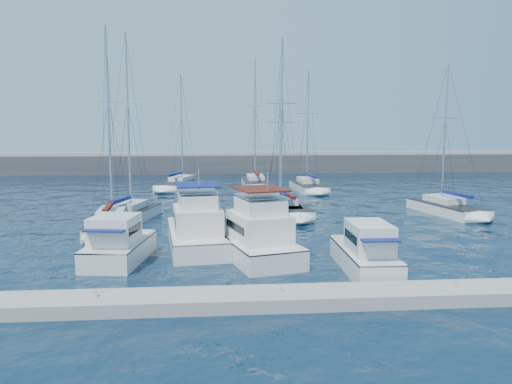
{
  "coord_description": "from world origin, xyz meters",
  "views": [
    {
      "loc": [
        -2.87,
        -32.02,
        7.86
      ],
      "look_at": [
        0.15,
        4.31,
        3.0
      ],
      "focal_mm": 35.0,
      "sensor_mm": 36.0,
      "label": 1
    }
  ],
  "objects": [
    {
      "name": "sailboat_back_a",
      "position": [
        -7.26,
        31.04,
        0.51
      ],
      "size": [
        5.87,
        9.77,
        14.58
      ],
      "rotation": [
        0.0,
        0.0,
        -0.33
      ],
      "color": "silver",
      "rests_on": "ground"
    },
    {
      "name": "dock_cleat_near_stbd",
      "position": [
        8.0,
        -11.0,
        0.72
      ],
      "size": [
        0.16,
        0.16,
        0.25
      ],
      "primitive_type": "cylinder",
      "color": "silver",
      "rests_on": "dock"
    },
    {
      "name": "motor_yacht_stbd_inner",
      "position": [
        -0.49,
        -2.85,
        1.13
      ],
      "size": [
        5.63,
        9.23,
        4.69
      ],
      "rotation": [
        0.0,
        0.0,
        0.27
      ],
      "color": "silver",
      "rests_on": "ground"
    },
    {
      "name": "sailboat_mid_c",
      "position": [
        3.1,
        12.38,
        0.51
      ],
      "size": [
        3.05,
        7.62,
        12.98
      ],
      "rotation": [
        0.0,
        0.0,
        -0.01
      ],
      "color": "silver",
      "rests_on": "ground"
    },
    {
      "name": "sailboat_back_b",
      "position": [
        2.38,
        31.63,
        0.53
      ],
      "size": [
        3.23,
        9.45,
        16.61
      ],
      "rotation": [
        0.0,
        0.0,
        0.01
      ],
      "color": "silver",
      "rests_on": "ground"
    },
    {
      "name": "dock_cleat_centre",
      "position": [
        0.0,
        -11.0,
        0.72
      ],
      "size": [
        0.16,
        0.16,
        0.25
      ],
      "primitive_type": "cylinder",
      "color": "silver",
      "rests_on": "dock"
    },
    {
      "name": "motor_yacht_port_outer",
      "position": [
        -8.5,
        -3.24,
        0.94
      ],
      "size": [
        3.66,
        6.37,
        3.2
      ],
      "rotation": [
        0.0,
        0.0,
        -0.14
      ],
      "color": "silver",
      "rests_on": "ground"
    },
    {
      "name": "motor_yacht_port_inner",
      "position": [
        -4.07,
        -0.41,
        1.13
      ],
      "size": [
        4.47,
        9.12,
        4.69
      ],
      "rotation": [
        0.0,
        0.0,
        0.12
      ],
      "color": "silver",
      "rests_on": "ground"
    },
    {
      "name": "sailboat_back_c",
      "position": [
        8.49,
        27.43,
        0.52
      ],
      "size": [
        3.52,
        8.72,
        14.92
      ],
      "rotation": [
        0.0,
        0.0,
        0.05
      ],
      "color": "silver",
      "rests_on": "ground"
    },
    {
      "name": "sailboat_mid_b",
      "position": [
        -10.77,
        6.05,
        0.53
      ],
      "size": [
        3.78,
        9.1,
        15.57
      ],
      "rotation": [
        0.0,
        0.0,
        0.08
      ],
      "color": "silver",
      "rests_on": "ground"
    },
    {
      "name": "ground",
      "position": [
        0.0,
        0.0,
        0.0
      ],
      "size": [
        220.0,
        220.0,
        0.0
      ],
      "primitive_type": "plane",
      "color": "black",
      "rests_on": "ground"
    },
    {
      "name": "dock_cleat_near_port",
      "position": [
        -8.0,
        -11.0,
        0.72
      ],
      "size": [
        0.16,
        0.16,
        0.25
      ],
      "primitive_type": "cylinder",
      "color": "silver",
      "rests_on": "dock"
    },
    {
      "name": "sailboat_mid_a",
      "position": [
        -10.12,
        9.4,
        0.53
      ],
      "size": [
        4.97,
        8.64,
        15.72
      ],
      "rotation": [
        0.0,
        0.0,
        -0.25
      ],
      "color": "silver",
      "rests_on": "ground"
    },
    {
      "name": "breakwater",
      "position": [
        0.0,
        52.0,
        1.05
      ],
      "size": [
        160.0,
        6.0,
        4.45
      ],
      "color": "#424244",
      "rests_on": "ground"
    },
    {
      "name": "sailboat_mid_e",
      "position": [
        17.86,
        10.57,
        0.51
      ],
      "size": [
        4.6,
        8.69,
        13.62
      ],
      "rotation": [
        0.0,
        0.0,
        0.2
      ],
      "color": "silver",
      "rests_on": "ground"
    },
    {
      "name": "dock",
      "position": [
        0.0,
        -11.0,
        0.3
      ],
      "size": [
        40.0,
        2.2,
        0.6
      ],
      "primitive_type": "cube",
      "color": "gray",
      "rests_on": "ground"
    },
    {
      "name": "sailboat_mid_d",
      "position": [
        3.18,
        11.34,
        0.53
      ],
      "size": [
        4.28,
        8.74,
        15.73
      ],
      "rotation": [
        0.0,
        0.0,
        0.14
      ],
      "color": "silver",
      "rests_on": "ground"
    },
    {
      "name": "motor_yacht_stbd_outer",
      "position": [
        5.23,
        -6.34,
        0.94
      ],
      "size": [
        2.52,
        6.76,
        3.2
      ],
      "rotation": [
        0.0,
        0.0,
        -0.02
      ],
      "color": "silver",
      "rests_on": "ground"
    }
  ]
}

